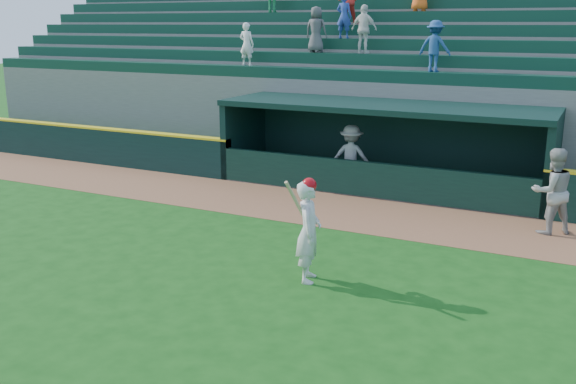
% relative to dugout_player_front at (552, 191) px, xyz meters
% --- Properties ---
extents(ground, '(120.00, 120.00, 0.00)m').
position_rel_dugout_player_front_xyz_m(ground, '(-4.80, -5.38, -0.99)').
color(ground, '#144812').
rests_on(ground, ground).
extents(warning_track, '(40.00, 3.00, 0.01)m').
position_rel_dugout_player_front_xyz_m(warning_track, '(-4.80, -0.48, -0.99)').
color(warning_track, brown).
rests_on(warning_track, ground).
extents(field_wall_left, '(15.50, 0.30, 1.20)m').
position_rel_dugout_player_front_xyz_m(field_wall_left, '(-17.05, 1.17, -0.39)').
color(field_wall_left, black).
rests_on(field_wall_left, ground).
extents(wall_stripe_left, '(15.50, 0.32, 0.06)m').
position_rel_dugout_player_front_xyz_m(wall_stripe_left, '(-17.05, 1.17, 0.24)').
color(wall_stripe_left, yellow).
rests_on(wall_stripe_left, field_wall_left).
extents(dugout_player_front, '(1.22, 1.16, 1.98)m').
position_rel_dugout_player_front_xyz_m(dugout_player_front, '(0.00, 0.00, 0.00)').
color(dugout_player_front, '#9B9B96').
rests_on(dugout_player_front, ground).
extents(dugout_player_inside, '(1.30, 0.90, 1.84)m').
position_rel_dugout_player_front_xyz_m(dugout_player_inside, '(-5.60, 1.93, -0.07)').
color(dugout_player_inside, '#A3A39E').
rests_on(dugout_player_inside, ground).
extents(dugout, '(9.40, 2.80, 2.46)m').
position_rel_dugout_player_front_xyz_m(dugout, '(-4.80, 2.62, 0.37)').
color(dugout, slate).
rests_on(dugout, ground).
extents(stands, '(34.50, 6.27, 7.56)m').
position_rel_dugout_player_front_xyz_m(stands, '(-4.78, 7.18, 1.41)').
color(stands, slate).
rests_on(stands, ground).
extents(batter_at_plate, '(0.66, 0.88, 1.99)m').
position_rel_dugout_player_front_xyz_m(batter_at_plate, '(-3.77, -5.00, -0.01)').
color(batter_at_plate, silver).
rests_on(batter_at_plate, ground).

